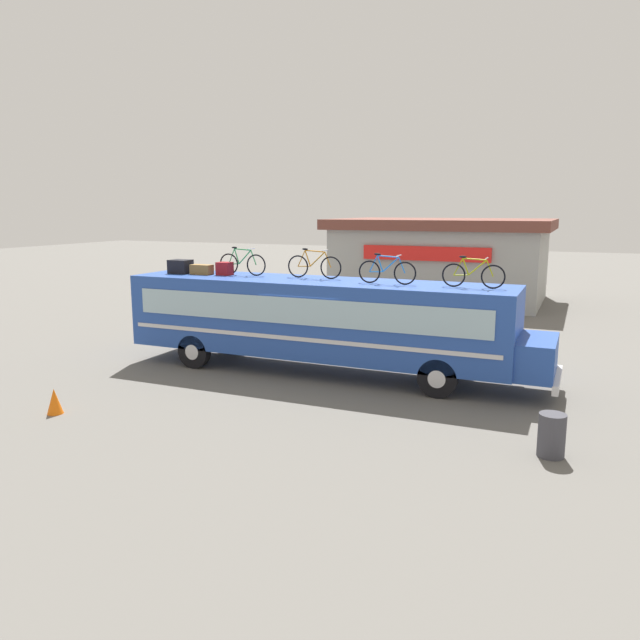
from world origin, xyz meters
TOP-DOWN VIEW (x-y plane):
  - ground_plane at (0.00, 0.00)m, footprint 120.00×120.00m
  - bus at (0.21, 0.00)m, footprint 12.92×2.54m
  - luggage_bag_1 at (-4.85, -0.02)m, footprint 0.69×0.54m
  - luggage_bag_2 at (-4.02, -0.02)m, footprint 0.71×0.35m
  - luggage_bag_3 at (-3.24, 0.13)m, footprint 0.45×0.39m
  - rooftop_bicycle_1 at (-2.69, 0.31)m, footprint 1.69×0.44m
  - rooftop_bicycle_2 at (-0.22, 0.42)m, footprint 1.79×0.44m
  - rooftop_bicycle_3 at (2.25, -0.08)m, footprint 1.69×0.44m
  - rooftop_bicycle_4 at (4.63, 0.01)m, footprint 1.69×0.44m
  - roadside_building at (0.18, 16.59)m, footprint 11.36×7.87m
  - trash_bin at (7.01, -4.08)m, footprint 0.54×0.54m
  - traffic_cone at (-4.24, -6.12)m, footprint 0.38×0.38m

SIDE VIEW (x-z plane):
  - ground_plane at x=0.00m, z-range 0.00..0.00m
  - traffic_cone at x=-4.24m, z-range 0.00..0.63m
  - trash_bin at x=7.01m, z-range 0.00..0.89m
  - bus at x=0.21m, z-range 0.26..3.09m
  - roadside_building at x=0.18m, z-range 0.04..4.42m
  - luggage_bag_2 at x=-4.02m, z-range 2.83..3.15m
  - luggage_bag_3 at x=-3.24m, z-range 2.83..3.24m
  - luggage_bag_1 at x=-4.85m, z-range 2.83..3.28m
  - rooftop_bicycle_4 at x=4.63m, z-range 2.76..3.62m
  - rooftop_bicycle_3 at x=2.25m, z-range 2.76..3.62m
  - rooftop_bicycle_1 at x=-2.69m, z-range 2.75..3.66m
  - rooftop_bicycle_2 at x=-0.22m, z-range 2.75..3.67m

